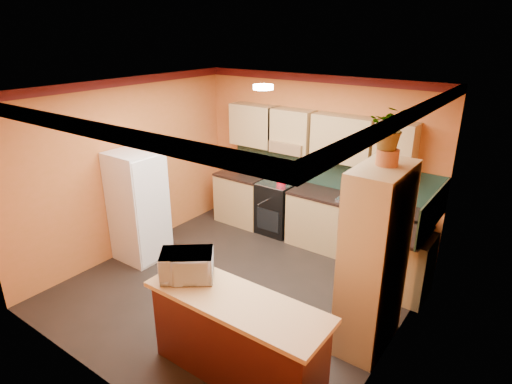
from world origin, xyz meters
TOP-DOWN VIEW (x-y plane):
  - room_shell at (0.02, 0.28)m, footprint 4.24×4.24m
  - base_cabinets_back at (0.10, 1.80)m, footprint 3.65×0.60m
  - countertop_back at (0.10, 1.80)m, footprint 3.65×0.62m
  - stove at (-0.52, 1.80)m, footprint 0.58×0.58m
  - kettle at (-0.42, 1.75)m, footprint 0.18×0.18m
  - sink at (0.88, 1.80)m, footprint 0.48×0.40m
  - base_cabinets_right at (1.80, 1.19)m, footprint 0.60×0.80m
  - countertop_right at (1.80, 1.19)m, footprint 0.62×0.80m
  - fridge at (-1.75, -0.16)m, footprint 0.68×0.66m
  - pantry at (1.85, 0.03)m, footprint 0.48×0.90m
  - fern_pot at (1.85, 0.08)m, footprint 0.22×0.22m
  - fern at (1.85, 0.08)m, footprint 0.47×0.43m
  - breakfast_bar at (0.98, -1.25)m, footprint 1.80×0.55m
  - bar_top at (0.98, -1.25)m, footprint 1.90×0.65m
  - microwave at (0.34, -1.25)m, footprint 0.64×0.61m

SIDE VIEW (x-z plane):
  - base_cabinets_back at x=0.10m, z-range 0.00..0.88m
  - base_cabinets_right at x=1.80m, z-range 0.00..0.88m
  - breakfast_bar at x=0.98m, z-range 0.00..0.88m
  - stove at x=-0.52m, z-range 0.00..0.91m
  - fridge at x=-1.75m, z-range 0.00..1.70m
  - countertop_back at x=0.10m, z-range 0.88..0.92m
  - countertop_right at x=1.80m, z-range 0.88..0.92m
  - bar_top at x=0.98m, z-range 0.88..0.93m
  - sink at x=0.88m, z-range 0.92..0.95m
  - kettle at x=-0.42m, z-range 0.91..1.09m
  - pantry at x=1.85m, z-range 0.00..2.10m
  - microwave at x=0.34m, z-range 0.93..1.23m
  - room_shell at x=0.02m, z-range 0.73..3.45m
  - fern_pot at x=1.85m, z-range 2.10..2.26m
  - fern at x=1.85m, z-range 2.26..2.69m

